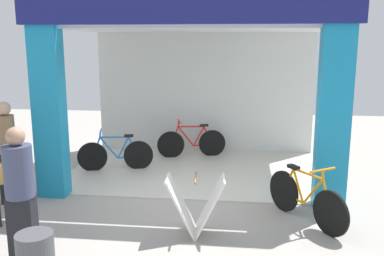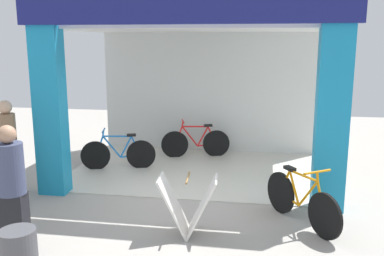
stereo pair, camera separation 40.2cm
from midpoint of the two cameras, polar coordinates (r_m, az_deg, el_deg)
name	(u,v)px [view 2 (the right image)]	position (r m, az deg, el deg)	size (l,w,h in m)	color
ground_plane	(184,200)	(7.82, 0.39, -9.63)	(18.97, 18.97, 0.00)	#9E9991
shop_facade	(199,78)	(9.08, 2.19, 6.76)	(5.68, 3.94, 3.88)	beige
bicycle_inside_0	(119,153)	(9.61, -8.62, -3.39)	(1.62, 0.53, 0.91)	black
bicycle_inside_1	(196,142)	(10.48, 1.61, -1.96)	(1.65, 0.55, 0.93)	black
bicycle_parked_0	(301,201)	(6.98, 15.99, -9.36)	(1.02, 1.49, 0.97)	black
sandwich_board_sign	(188,206)	(6.38, 1.27, -10.36)	(0.90, 0.59, 0.90)	silver
pedestrian_0	(9,149)	(8.17, -22.02, -2.65)	(0.33, 0.33, 1.81)	black
pedestrian_2	(12,191)	(5.88, -21.15, -7.91)	(0.39, 0.39, 1.81)	black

